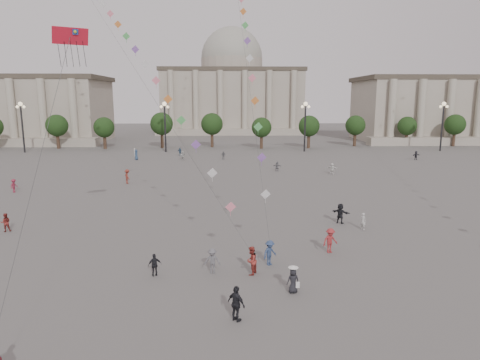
{
  "coord_description": "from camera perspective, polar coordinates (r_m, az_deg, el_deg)",
  "views": [
    {
      "loc": [
        -1.83,
        -22.02,
        11.22
      ],
      "look_at": [
        -0.79,
        12.0,
        4.76
      ],
      "focal_mm": 32.0,
      "sensor_mm": 36.0,
      "label": 1
    }
  ],
  "objects": [
    {
      "name": "ground",
      "position": [
        24.78,
        2.78,
        -16.19
      ],
      "size": [
        360.0,
        360.0,
        0.0
      ],
      "primitive_type": "plane",
      "color": "#595754",
      "rests_on": "ground"
    },
    {
      "name": "hall_central",
      "position": [
        151.28,
        -1.08,
        11.88
      ],
      "size": [
        48.3,
        34.3,
        35.5
      ],
      "color": "#9F9385",
      "rests_on": "ground"
    },
    {
      "name": "tree_row",
      "position": [
        100.21,
        -0.71,
        7.41
      ],
      "size": [
        137.12,
        5.12,
        8.0
      ],
      "color": "#3C2A1E",
      "rests_on": "ground"
    },
    {
      "name": "lamp_post_far_west",
      "position": [
        101.72,
        -27.11,
        7.4
      ],
      "size": [
        2.0,
        0.9,
        10.65
      ],
      "color": "#262628",
      "rests_on": "ground"
    },
    {
      "name": "lamp_post_mid_west",
      "position": [
        93.04,
        -9.99,
        8.2
      ],
      "size": [
        2.0,
        0.9,
        10.65
      ],
      "color": "#262628",
      "rests_on": "ground"
    },
    {
      "name": "lamp_post_mid_east",
      "position": [
        93.63,
        8.69,
        8.26
      ],
      "size": [
        2.0,
        0.9,
        10.65
      ],
      "color": "#262628",
      "rests_on": "ground"
    },
    {
      "name": "lamp_post_far_east",
      "position": [
        103.32,
        25.44,
        7.57
      ],
      "size": [
        2.0,
        0.9,
        10.65
      ],
      "color": "#262628",
      "rests_on": "ground"
    },
    {
      "name": "person_crowd_0",
      "position": [
        86.81,
        -8.01,
        3.78
      ],
      "size": [
        1.06,
        0.85,
        1.69
      ],
      "primitive_type": "imported",
      "rotation": [
        0.0,
        0.0,
        0.53
      ],
      "color": "#325371",
      "rests_on": "ground"
    },
    {
      "name": "person_crowd_2",
      "position": [
        58.9,
        -27.92,
        -0.68
      ],
      "size": [
        0.88,
        1.2,
        1.66
      ],
      "primitive_type": "imported",
      "rotation": [
        0.0,
        0.0,
        1.3
      ],
      "color": "maroon",
      "rests_on": "ground"
    },
    {
      "name": "person_crowd_3",
      "position": [
        40.24,
        13.23,
        -4.36
      ],
      "size": [
        1.7,
        1.49,
        1.86
      ],
      "primitive_type": "imported",
      "rotation": [
        0.0,
        0.0,
        2.49
      ],
      "color": "black",
      "rests_on": "ground"
    },
    {
      "name": "person_crowd_4",
      "position": [
        80.64,
        -7.65,
        3.27
      ],
      "size": [
        1.45,
        1.53,
        1.72
      ],
      "primitive_type": "imported",
      "rotation": [
        0.0,
        0.0,
        3.98
      ],
      "color": "silver",
      "rests_on": "ground"
    },
    {
      "name": "person_crowd_6",
      "position": [
        28.42,
        -3.7,
        -10.7
      ],
      "size": [
        1.13,
        0.71,
        1.68
      ],
      "primitive_type": "imported",
      "rotation": [
        0.0,
        0.0,
        6.2
      ],
      "color": "#5C5C61",
      "rests_on": "ground"
    },
    {
      "name": "person_crowd_7",
      "position": [
        66.32,
        12.17,
        1.51
      ],
      "size": [
        1.61,
        1.22,
        1.7
      ],
      "primitive_type": "imported",
      "rotation": [
        0.0,
        0.0,
        2.62
      ],
      "color": "white",
      "rests_on": "ground"
    },
    {
      "name": "person_crowd_9",
      "position": [
        86.59,
        22.41,
        3.05
      ],
      "size": [
        1.63,
        0.88,
        1.68
      ],
      "primitive_type": "imported",
      "rotation": [
        0.0,
        0.0,
        0.26
      ],
      "color": "#222228",
      "rests_on": "ground"
    },
    {
      "name": "person_crowd_10",
      "position": [
        87.76,
        -13.86,
        3.61
      ],
      "size": [
        0.43,
        0.61,
        1.6
      ],
      "primitive_type": "imported",
      "rotation": [
        0.0,
        0.0,
        1.5
      ],
      "color": "silver",
      "rests_on": "ground"
    },
    {
      "name": "person_crowd_12",
      "position": [
        67.63,
        4.96,
        1.81
      ],
      "size": [
        1.49,
        0.85,
        1.53
      ],
      "primitive_type": "imported",
      "rotation": [
        0.0,
        0.0,
        2.84
      ],
      "color": "slate",
      "rests_on": "ground"
    },
    {
      "name": "person_crowd_13",
      "position": [
        38.88,
        16.09,
        -5.3
      ],
      "size": [
        0.61,
        0.66,
        1.52
      ],
      "primitive_type": "imported",
      "rotation": [
        0.0,
        0.0,
        2.15
      ],
      "color": "beige",
      "rests_on": "ground"
    },
    {
      "name": "person_crowd_16",
      "position": [
        80.52,
        -2.24,
        3.29
      ],
      "size": [
        0.96,
        0.47,
        1.58
      ],
      "primitive_type": "imported",
      "rotation": [
        0.0,
        0.0,
        0.09
      ],
      "color": "#5B5C60",
      "rests_on": "ground"
    },
    {
      "name": "person_crowd_17",
      "position": [
        59.48,
        -14.79,
        0.46
      ],
      "size": [
        1.25,
        1.44,
        1.93
      ],
      "primitive_type": "imported",
      "rotation": [
        0.0,
        0.0,
        2.1
      ],
      "color": "maroon",
      "rests_on": "ground"
    },
    {
      "name": "person_crowd_18",
      "position": [
        41.96,
        -28.78,
        -4.98
      ],
      "size": [
        0.97,
        0.89,
        1.61
      ],
      "primitive_type": "imported",
      "rotation": [
        0.0,
        0.0,
        3.6
      ],
      "color": "maroon",
      "rests_on": "ground"
    },
    {
      "name": "person_crowd_19",
      "position": [
        82.38,
        -13.66,
        3.29
      ],
      "size": [
        0.74,
        1.02,
        1.93
      ],
      "primitive_type": "imported",
      "rotation": [
        0.0,
        0.0,
        4.57
      ],
      "color": "navy",
      "rests_on": "ground"
    },
    {
      "name": "person_crowd_21",
      "position": [
        32.57,
        11.93,
        -7.9
      ],
      "size": [
        1.38,
        1.11,
        1.87
      ],
      "primitive_type": "imported",
      "rotation": [
        0.0,
        0.0,
        0.4
      ],
      "color": "maroon",
      "rests_on": "ground"
    },
    {
      "name": "tourist_1",
      "position": [
        22.69,
        -0.48,
        -16.18
      ],
      "size": [
        1.12,
        1.1,
        1.89
      ],
      "primitive_type": "imported",
      "rotation": [
        0.0,
        0.0,
        2.37
      ],
      "color": "black",
      "rests_on": "ground"
    },
    {
      "name": "tourist_4",
      "position": [
        28.5,
        -11.31,
        -11.04
      ],
      "size": [
        0.94,
        0.64,
        1.48
      ],
      "primitive_type": "imported",
      "rotation": [
        0.0,
        0.0,
        3.49
      ],
      "color": "black",
      "rests_on": "ground"
    },
    {
      "name": "kite_flyer_0",
      "position": [
        28.11,
        1.51,
        -10.7
      ],
      "size": [
        1.05,
        1.14,
        1.88
      ],
      "primitive_type": "imported",
      "rotation": [
        0.0,
        0.0,
        4.24
      ],
      "color": "maroon",
      "rests_on": "ground"
    },
    {
      "name": "kite_flyer_1",
      "position": [
        29.71,
        3.99,
        -9.65
      ],
      "size": [
        1.28,
        1.23,
        1.75
      ],
      "primitive_type": "imported",
      "rotation": [
        0.0,
        0.0,
        0.71
      ],
      "color": "navy",
      "rests_on": "ground"
    },
    {
      "name": "hat_person",
      "position": [
        25.88,
        7.1,
        -13.05
      ],
      "size": [
        0.82,
        0.62,
        1.69
      ],
      "color": "black",
      "rests_on": "ground"
    },
    {
      "name": "dragon_kite",
      "position": [
        30.52,
        -21.65,
        15.92
      ],
      "size": [
        2.18,
        7.5,
        19.13
      ],
      "color": "red",
      "rests_on": "ground"
    },
    {
      "name": "kite_train_west",
      "position": [
        53.67,
        -17.28,
        20.33
      ],
      "size": [
        28.12,
        46.09,
        65.56
      ],
      "color": "#3F3F3F",
      "rests_on": "ground"
    }
  ]
}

